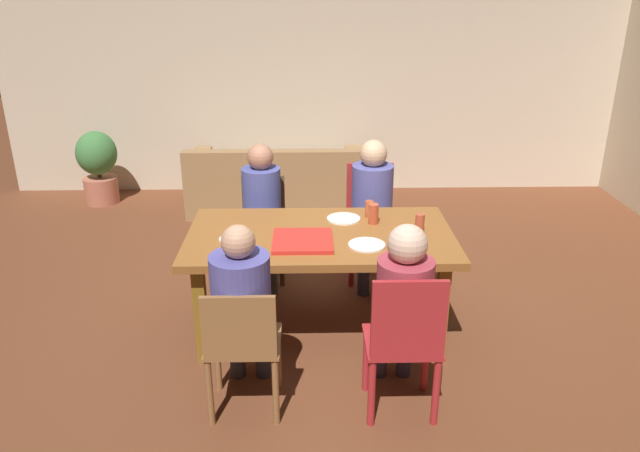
{
  "coord_description": "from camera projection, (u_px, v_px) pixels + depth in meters",
  "views": [
    {
      "loc": [
        -0.09,
        -3.89,
        2.4
      ],
      "look_at": [
        0.0,
        0.1,
        0.79
      ],
      "focal_mm": 33.86,
      "sensor_mm": 36.0,
      "label": 1
    }
  ],
  "objects": [
    {
      "name": "chair_0",
      "position": [
        242.0,
        344.0,
        3.44
      ],
      "size": [
        0.43,
        0.39,
        0.85
      ],
      "color": "olive",
      "rests_on": "ground"
    },
    {
      "name": "pizza_box_0",
      "position": [
        303.0,
        241.0,
        4.06
      ],
      "size": [
        0.4,
        0.4,
        0.03
      ],
      "color": "red",
      "rests_on": "dining_table"
    },
    {
      "name": "plate_1",
      "position": [
        367.0,
        245.0,
        4.02
      ],
      "size": [
        0.25,
        0.25,
        0.01
      ],
      "color": "white",
      "rests_on": "dining_table"
    },
    {
      "name": "couch",
      "position": [
        278.0,
        185.0,
        6.84
      ],
      "size": [
        1.98,
        0.92,
        0.76
      ],
      "color": "#9B7449",
      "rests_on": "ground"
    },
    {
      "name": "person_0",
      "position": [
        243.0,
        300.0,
        3.48
      ],
      "size": [
        0.34,
        0.53,
        1.19
      ],
      "color": "#313139",
      "rests_on": "ground"
    },
    {
      "name": "drinking_glass_2",
      "position": [
        420.0,
        223.0,
        4.21
      ],
      "size": [
        0.07,
        0.07,
        0.14
      ],
      "primitive_type": "cylinder",
      "color": "#B1482E",
      "rests_on": "dining_table"
    },
    {
      "name": "dining_table",
      "position": [
        320.0,
        245.0,
        4.25
      ],
      "size": [
        1.86,
        1.03,
        0.77
      ],
      "color": "brown",
      "rests_on": "ground"
    },
    {
      "name": "back_wall",
      "position": [
        314.0,
        73.0,
        7.11
      ],
      "size": [
        7.35,
        0.12,
        2.84
      ],
      "primitive_type": "cube",
      "color": "beige",
      "rests_on": "ground"
    },
    {
      "name": "drinking_glass_0",
      "position": [
        373.0,
        214.0,
        4.37
      ],
      "size": [
        0.07,
        0.07,
        0.15
      ],
      "primitive_type": "cylinder",
      "color": "#B94829",
      "rests_on": "dining_table"
    },
    {
      "name": "drinking_glass_1",
      "position": [
        369.0,
        209.0,
        4.5
      ],
      "size": [
        0.06,
        0.06,
        0.12
      ],
      "primitive_type": "cylinder",
      "color": "#BA4E27",
      "rests_on": "dining_table"
    },
    {
      "name": "plate_0",
      "position": [
        344.0,
        219.0,
        4.47
      ],
      "size": [
        0.25,
        0.25,
        0.01
      ],
      "color": "white",
      "rests_on": "dining_table"
    },
    {
      "name": "potted_plant",
      "position": [
        98.0,
        164.0,
        6.94
      ],
      "size": [
        0.46,
        0.46,
        0.85
      ],
      "color": "#BA6951",
      "rests_on": "ground"
    },
    {
      "name": "person_3",
      "position": [
        402.0,
        300.0,
        3.48
      ],
      "size": [
        0.32,
        0.53,
        1.19
      ],
      "color": "#323044",
      "rests_on": "ground"
    },
    {
      "name": "person_2",
      "position": [
        261.0,
        204.0,
        5.0
      ],
      "size": [
        0.32,
        0.51,
        1.2
      ],
      "color": "#3A4040",
      "rests_on": "ground"
    },
    {
      "name": "person_1",
      "position": [
        373.0,
        201.0,
        5.01
      ],
      "size": [
        0.34,
        0.56,
        1.22
      ],
      "color": "#35364B",
      "rests_on": "ground"
    },
    {
      "name": "plate_2",
      "position": [
        234.0,
        239.0,
        4.11
      ],
      "size": [
        0.2,
        0.2,
        0.01
      ],
      "color": "white",
      "rests_on": "dining_table"
    },
    {
      "name": "chair_1",
      "position": [
        370.0,
        219.0,
        5.23
      ],
      "size": [
        0.42,
        0.45,
        0.97
      ],
      "color": "#A8292A",
      "rests_on": "ground"
    },
    {
      "name": "ground_plane",
      "position": [
        320.0,
        329.0,
        4.51
      ],
      "size": [
        20.0,
        20.0,
        0.0
      ],
      "primitive_type": "plane",
      "color": "brown"
    },
    {
      "name": "chair_3",
      "position": [
        404.0,
        342.0,
        3.42
      ],
      "size": [
        0.43,
        0.39,
        0.95
      ],
      "color": "#B2272B",
      "rests_on": "ground"
    },
    {
      "name": "chair_2",
      "position": [
        263.0,
        224.0,
        5.2
      ],
      "size": [
        0.39,
        0.4,
        0.87
      ],
      "color": "brown",
      "rests_on": "ground"
    }
  ]
}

